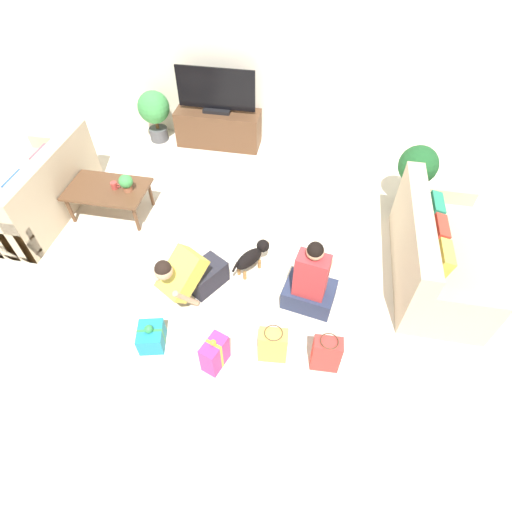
{
  "coord_description": "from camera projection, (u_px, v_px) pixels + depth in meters",
  "views": [
    {
      "loc": [
        1.05,
        -3.11,
        3.53
      ],
      "look_at": [
        0.53,
        -0.36,
        0.45
      ],
      "focal_mm": 28.0,
      "sensor_mm": 36.0,
      "label": 1
    }
  ],
  "objects": [
    {
      "name": "ground_plane",
      "position": [
        218.0,
        254.0,
        4.8
      ],
      "size": [
        16.0,
        16.0,
        0.0
      ],
      "primitive_type": "plane",
      "color": "beige"
    },
    {
      "name": "wall_back",
      "position": [
        258.0,
        55.0,
        5.58
      ],
      "size": [
        8.4,
        0.06,
        2.6
      ],
      "color": "silver",
      "rests_on": "ground_plane"
    },
    {
      "name": "sofa_left",
      "position": [
        39.0,
        192.0,
        5.09
      ],
      "size": [
        0.85,
        1.78,
        0.87
      ],
      "rotation": [
        0.0,
        0.0,
        -1.57
      ],
      "color": "#C6B293",
      "rests_on": "ground_plane"
    },
    {
      "name": "sofa_right",
      "position": [
        434.0,
        254.0,
        4.36
      ],
      "size": [
        0.85,
        1.78,
        0.87
      ],
      "rotation": [
        0.0,
        0.0,
        1.57
      ],
      "color": "#C6B293",
      "rests_on": "ground_plane"
    },
    {
      "name": "coffee_table",
      "position": [
        108.0,
        191.0,
        5.03
      ],
      "size": [
        1.0,
        0.62,
        0.41
      ],
      "color": "brown",
      "rests_on": "ground_plane"
    },
    {
      "name": "tv_console",
      "position": [
        219.0,
        128.0,
        6.21
      ],
      "size": [
        1.29,
        0.44,
        0.55
      ],
      "color": "brown",
      "rests_on": "ground_plane"
    },
    {
      "name": "tv",
      "position": [
        216.0,
        93.0,
        5.8
      ],
      "size": [
        1.16,
        0.2,
        0.65
      ],
      "color": "black",
      "rests_on": "tv_console"
    },
    {
      "name": "potted_plant_back_left",
      "position": [
        154.0,
        111.0,
        6.14
      ],
      "size": [
        0.48,
        0.48,
        0.79
      ],
      "color": "#4C4C51",
      "rests_on": "ground_plane"
    },
    {
      "name": "potted_plant_corner_right",
      "position": [
        417.0,
        169.0,
        5.03
      ],
      "size": [
        0.49,
        0.49,
        0.85
      ],
      "color": "#4C4C51",
      "rests_on": "ground_plane"
    },
    {
      "name": "person_kneeling",
      "position": [
        191.0,
        275.0,
        4.15
      ],
      "size": [
        0.66,
        0.81,
        0.77
      ],
      "rotation": [
        0.0,
        0.0,
        -0.55
      ],
      "color": "#23232D",
      "rests_on": "ground_plane"
    },
    {
      "name": "person_sitting",
      "position": [
        310.0,
        283.0,
        4.07
      ],
      "size": [
        0.58,
        0.54,
        0.94
      ],
      "rotation": [
        0.0,
        0.0,
        2.96
      ],
      "color": "#283351",
      "rests_on": "ground_plane"
    },
    {
      "name": "dog",
      "position": [
        253.0,
        256.0,
        4.49
      ],
      "size": [
        0.37,
        0.49,
        0.32
      ],
      "rotation": [
        0.0,
        0.0,
        2.55
      ],
      "color": "black",
      "rests_on": "ground_plane"
    },
    {
      "name": "gift_box_a",
      "position": [
        215.0,
        354.0,
        3.7
      ],
      "size": [
        0.24,
        0.31,
        0.41
      ],
      "rotation": [
        0.0,
        0.0,
        -0.35
      ],
      "color": "#CC3389",
      "rests_on": "ground_plane"
    },
    {
      "name": "gift_box_b",
      "position": [
        151.0,
        337.0,
        3.89
      ],
      "size": [
        0.3,
        0.33,
        0.3
      ],
      "rotation": [
        0.0,
        0.0,
        0.24
      ],
      "color": "teal",
      "rests_on": "ground_plane"
    },
    {
      "name": "gift_bag_a",
      "position": [
        326.0,
        354.0,
        3.66
      ],
      "size": [
        0.27,
        0.17,
        0.44
      ],
      "rotation": [
        0.0,
        0.0,
        0.05
      ],
      "color": "red",
      "rests_on": "ground_plane"
    },
    {
      "name": "gift_bag_b",
      "position": [
        273.0,
        345.0,
        3.74
      ],
      "size": [
        0.28,
        0.19,
        0.42
      ],
      "rotation": [
        0.0,
        0.0,
        0.09
      ],
      "color": "#E5B74C",
      "rests_on": "ground_plane"
    },
    {
      "name": "mug",
      "position": [
        114.0,
        185.0,
        4.96
      ],
      "size": [
        0.12,
        0.08,
        0.09
      ],
      "color": "#B23D38",
      "rests_on": "coffee_table"
    },
    {
      "name": "tabletop_plant",
      "position": [
        126.0,
        182.0,
        4.87
      ],
      "size": [
        0.17,
        0.17,
        0.22
      ],
      "color": "#A36042",
      "rests_on": "coffee_table"
    }
  ]
}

